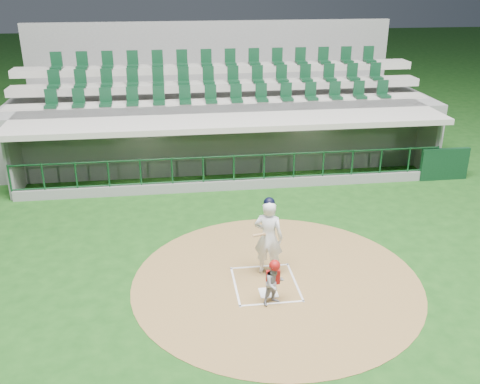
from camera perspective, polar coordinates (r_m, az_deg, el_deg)
The scene contains 8 objects.
ground at distance 13.68m, azimuth 2.50°, elevation -9.15°, with size 120.00×120.00×0.00m, color #143F12.
dirt_circle at distance 13.57m, azimuth 3.91°, elevation -9.47°, with size 7.20×7.20×0.01m, color brown.
home_plate at distance 13.09m, azimuth 3.05°, elevation -10.66°, with size 0.43×0.43×0.02m, color white.
batter_box_chalk at distance 13.43m, azimuth 2.73°, elevation -9.76°, with size 1.55×1.80×0.01m.
dugout_structure at distance 20.37m, azimuth -1.00°, elevation 4.78°, with size 16.40×3.70×3.00m.
seating_deck at distance 23.18m, azimuth -2.21°, elevation 8.15°, with size 17.00×6.72×5.15m.
batter at distance 13.38m, azimuth 3.05°, elevation -4.77°, with size 0.97×1.01×2.10m.
catcher at distance 12.45m, azimuth 3.66°, elevation -9.56°, with size 0.63×0.57×1.14m.
Camera 1 is at (-2.15, -11.44, 7.19)m, focal length 40.00 mm.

